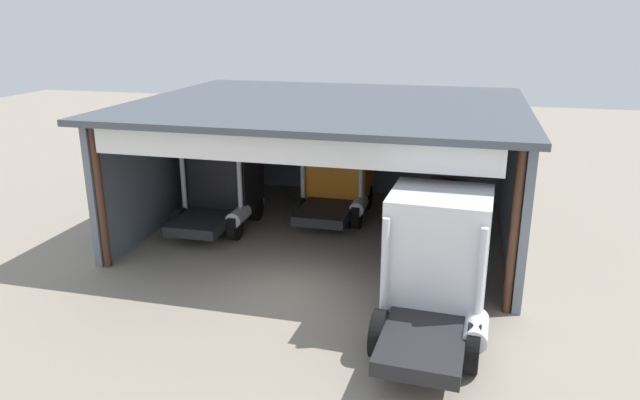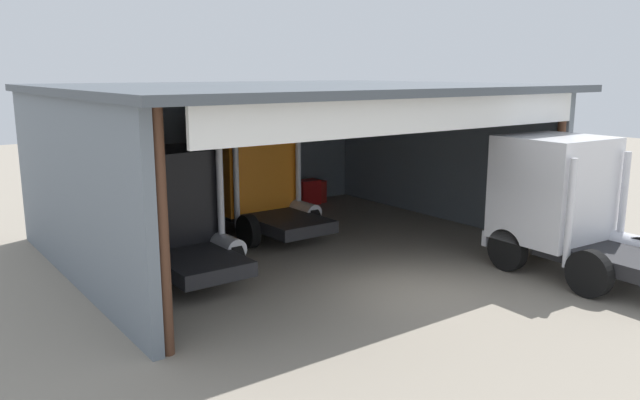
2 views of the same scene
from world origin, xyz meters
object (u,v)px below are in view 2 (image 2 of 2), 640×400
at_px(truck_white_center_right_bay, 562,202).
at_px(tool_cart, 308,192).
at_px(truck_orange_left_bay, 252,177).
at_px(oil_drum, 320,191).
at_px(truck_black_center_bay, 167,209).

xyz_separation_m(truck_white_center_right_bay, tool_cart, (-0.48, 11.00, -1.39)).
relative_size(truck_orange_left_bay, oil_drum, 5.71).
xyz_separation_m(truck_black_center_bay, tool_cart, (7.99, 4.88, -1.21)).
distance_m(oil_drum, tool_cart, 0.68).
xyz_separation_m(truck_white_center_right_bay, oil_drum, (0.19, 11.11, -1.45)).
bearing_deg(oil_drum, truck_orange_left_bay, -151.00).
distance_m(truck_orange_left_bay, tool_cart, 4.89).
relative_size(truck_white_center_right_bay, oil_drum, 5.86).
relative_size(truck_black_center_bay, truck_white_center_right_bay, 0.89).
bearing_deg(truck_orange_left_bay, truck_white_center_right_bay, -62.69).
bearing_deg(truck_white_center_right_bay, oil_drum, 92.02).
xyz_separation_m(truck_orange_left_bay, tool_cart, (3.99, 2.48, -1.35)).
bearing_deg(truck_white_center_right_bay, tool_cart, 95.50).
distance_m(truck_white_center_right_bay, tool_cart, 11.10).
bearing_deg(truck_white_center_right_bay, truck_black_center_bay, 147.16).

